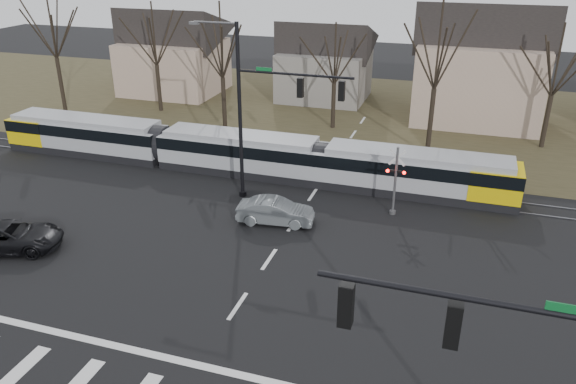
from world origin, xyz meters
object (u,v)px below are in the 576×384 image
(tram, at_px, (238,151))
(sedan, at_px, (275,211))
(suv, at_px, (8,237))
(rail_crossing_signal, at_px, (395,183))

(tram, height_order, sedan, tram)
(sedan, xyz_separation_m, suv, (-11.73, -6.78, 0.03))
(tram, height_order, rail_crossing_signal, rail_crossing_signal)
(suv, distance_m, rail_crossing_signal, 20.27)
(sedan, relative_size, suv, 0.76)
(sedan, xyz_separation_m, rail_crossing_signal, (5.95, 3.05, 1.20))
(suv, bearing_deg, sedan, -80.25)
(tram, relative_size, sedan, 8.13)
(rail_crossing_signal, bearing_deg, sedan, -152.84)
(tram, xyz_separation_m, suv, (-7.00, -13.04, -0.73))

